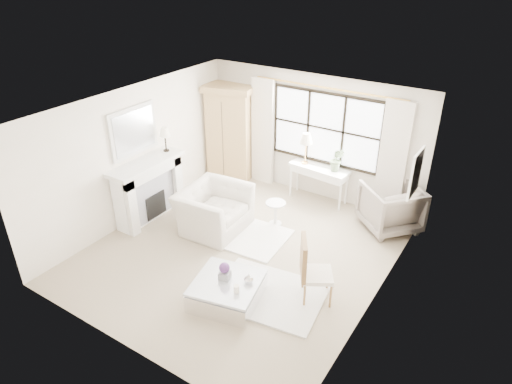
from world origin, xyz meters
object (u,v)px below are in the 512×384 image
at_px(club_armchair, 214,209).
at_px(coffee_table, 227,291).
at_px(armoire, 230,132).
at_px(console_table, 318,184).

height_order(club_armchair, coffee_table, club_armchair).
relative_size(armoire, console_table, 1.68).
relative_size(console_table, club_armchair, 1.02).
bearing_deg(armoire, coffee_table, -68.75).
xyz_separation_m(console_table, club_armchair, (-1.21, -2.15, 0.03)).
bearing_deg(console_table, coffee_table, -80.78).
bearing_deg(coffee_table, armoire, 112.04).
height_order(console_table, club_armchair, club_armchair).
bearing_deg(console_table, armoire, -173.55).
height_order(armoire, club_armchair, armoire).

